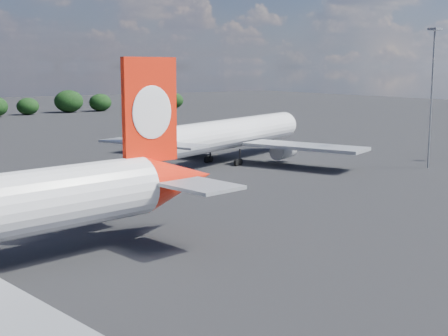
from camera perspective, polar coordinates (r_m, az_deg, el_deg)
china_southern_airliner at (r=102.00m, az=0.18°, el=3.03°), size 45.09×43.43×15.38m
floodlight_mast_near at (r=101.65m, az=18.52°, el=7.81°), size 1.60×1.60×21.55m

